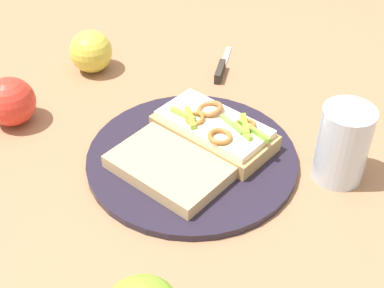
{
  "coord_description": "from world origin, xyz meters",
  "views": [
    {
      "loc": [
        -0.31,
        -0.47,
        0.5
      ],
      "look_at": [
        0.0,
        0.0,
        0.03
      ],
      "focal_mm": 50.47,
      "sensor_mm": 36.0,
      "label": 1
    }
  ],
  "objects_px": {
    "drinking_glass": "(343,144)",
    "knife": "(221,68)",
    "sandwich": "(214,130)",
    "apple_3": "(11,102)",
    "bread_slice_side": "(169,167)",
    "apple_1": "(91,51)",
    "plate": "(192,158)"
  },
  "relations": [
    {
      "from": "plate",
      "to": "knife",
      "type": "distance_m",
      "value": 0.24
    },
    {
      "from": "apple_3",
      "to": "drinking_glass",
      "type": "height_order",
      "value": "drinking_glass"
    },
    {
      "from": "sandwich",
      "to": "knife",
      "type": "height_order",
      "value": "sandwich"
    },
    {
      "from": "apple_3",
      "to": "knife",
      "type": "height_order",
      "value": "apple_3"
    },
    {
      "from": "bread_slice_side",
      "to": "apple_1",
      "type": "distance_m",
      "value": 0.31
    },
    {
      "from": "sandwich",
      "to": "knife",
      "type": "xyz_separation_m",
      "value": [
        0.13,
        0.15,
        -0.02
      ]
    },
    {
      "from": "drinking_glass",
      "to": "apple_3",
      "type": "bearing_deg",
      "value": 131.79
    },
    {
      "from": "sandwich",
      "to": "apple_1",
      "type": "height_order",
      "value": "apple_1"
    },
    {
      "from": "bread_slice_side",
      "to": "sandwich",
      "type": "bearing_deg",
      "value": 88.8
    },
    {
      "from": "bread_slice_side",
      "to": "apple_3",
      "type": "height_order",
      "value": "apple_3"
    },
    {
      "from": "apple_1",
      "to": "apple_3",
      "type": "height_order",
      "value": "apple_3"
    },
    {
      "from": "plate",
      "to": "drinking_glass",
      "type": "height_order",
      "value": "drinking_glass"
    },
    {
      "from": "sandwich",
      "to": "apple_3",
      "type": "height_order",
      "value": "apple_3"
    },
    {
      "from": "plate",
      "to": "apple_1",
      "type": "relative_size",
      "value": 4.03
    },
    {
      "from": "knife",
      "to": "plate",
      "type": "bearing_deg",
      "value": -179.81
    },
    {
      "from": "sandwich",
      "to": "bread_slice_side",
      "type": "distance_m",
      "value": 0.09
    },
    {
      "from": "apple_3",
      "to": "knife",
      "type": "relative_size",
      "value": 0.76
    },
    {
      "from": "bread_slice_side",
      "to": "apple_3",
      "type": "bearing_deg",
      "value": -167.67
    },
    {
      "from": "sandwich",
      "to": "apple_3",
      "type": "distance_m",
      "value": 0.31
    },
    {
      "from": "apple_3",
      "to": "plate",
      "type": "bearing_deg",
      "value": -52.54
    },
    {
      "from": "plate",
      "to": "apple_1",
      "type": "height_order",
      "value": "apple_1"
    },
    {
      "from": "drinking_glass",
      "to": "sandwich",
      "type": "bearing_deg",
      "value": 125.26
    },
    {
      "from": "plate",
      "to": "bread_slice_side",
      "type": "xyz_separation_m",
      "value": [
        -0.05,
        -0.01,
        0.01
      ]
    },
    {
      "from": "bread_slice_side",
      "to": "apple_3",
      "type": "relative_size",
      "value": 2.06
    },
    {
      "from": "sandwich",
      "to": "knife",
      "type": "relative_size",
      "value": 1.92
    },
    {
      "from": "bread_slice_side",
      "to": "knife",
      "type": "distance_m",
      "value": 0.28
    },
    {
      "from": "sandwich",
      "to": "apple_3",
      "type": "xyz_separation_m",
      "value": [
        -0.22,
        0.21,
        0.01
      ]
    },
    {
      "from": "knife",
      "to": "sandwich",
      "type": "bearing_deg",
      "value": -173.1
    },
    {
      "from": "bread_slice_side",
      "to": "apple_1",
      "type": "bearing_deg",
      "value": 157.41
    },
    {
      "from": "plate",
      "to": "knife",
      "type": "xyz_separation_m",
      "value": [
        0.17,
        0.17,
        0.0
      ]
    },
    {
      "from": "drinking_glass",
      "to": "knife",
      "type": "bearing_deg",
      "value": 85.3
    },
    {
      "from": "sandwich",
      "to": "apple_1",
      "type": "relative_size",
      "value": 2.6
    }
  ]
}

